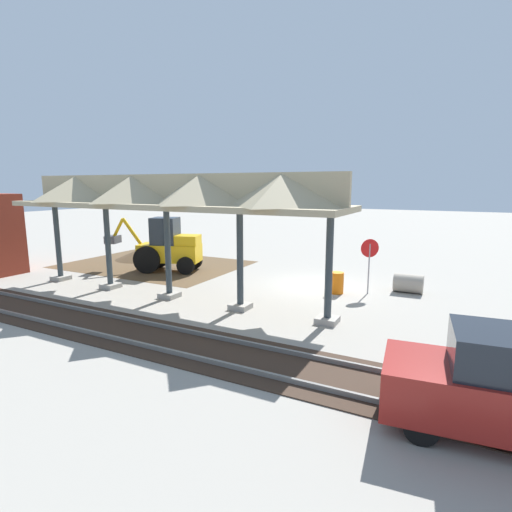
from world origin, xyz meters
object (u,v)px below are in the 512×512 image
stop_sign (369,255)px  distant_parked_car (512,387)px  backhoe (167,247)px  traffic_barrel (337,283)px  concrete_pipe (408,283)px

stop_sign → distant_parked_car: bearing=116.3°
backhoe → distant_parked_car: bearing=150.2°
traffic_barrel → distant_parked_car: bearing=123.8°
distant_parked_car → traffic_barrel: 9.81m
backhoe → traffic_barrel: backhoe is taller
backhoe → concrete_pipe: size_ratio=4.27×
concrete_pipe → distant_parked_car: (-2.81, 9.67, 0.59)m
stop_sign → backhoe: bearing=1.6°
backhoe → distant_parked_car: 16.91m
distant_parked_car → traffic_barrel: (5.46, -8.14, -0.53)m
concrete_pipe → traffic_barrel: traffic_barrel is taller
stop_sign → concrete_pipe: size_ratio=1.92×
backhoe → traffic_barrel: (-9.21, 0.25, -0.82)m
concrete_pipe → traffic_barrel: size_ratio=1.34×
stop_sign → traffic_barrel: (1.17, 0.54, -1.21)m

